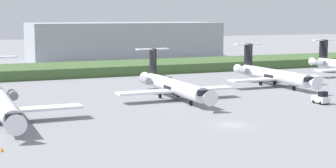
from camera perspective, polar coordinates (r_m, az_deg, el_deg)
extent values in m
plane|color=gray|center=(103.06, -1.24, -1.26)|extent=(500.00, 500.00, 0.00)
cube|color=#426033|center=(143.41, -7.54, 1.69)|extent=(320.00, 20.00, 2.55)
cylinder|color=white|center=(81.21, -17.47, -2.27)|extent=(2.70, 24.00, 2.70)
cone|color=white|center=(67.99, -16.40, -4.10)|extent=(2.70, 3.00, 2.70)
cube|color=black|center=(69.76, -16.59, -3.42)|extent=(2.02, 1.80, 0.90)
cylinder|color=black|center=(81.24, -17.46, -2.37)|extent=(2.76, 3.60, 2.76)
cube|color=white|center=(81.06, -13.22, -2.57)|extent=(11.00, 3.20, 0.36)
cylinder|color=gray|center=(90.44, -16.60, -1.13)|extent=(1.50, 3.40, 1.50)
cylinder|color=gray|center=(74.19, -16.88, -4.30)|extent=(0.20, 0.20, 0.65)
cylinder|color=black|center=(74.30, -16.87, -4.71)|extent=(0.30, 0.90, 0.90)
cylinder|color=black|center=(84.09, -16.28, -3.28)|extent=(0.35, 0.90, 0.90)
cylinder|color=white|center=(97.98, 0.66, -0.27)|extent=(2.70, 24.00, 2.70)
cone|color=white|center=(85.89, 4.24, -1.41)|extent=(2.70, 3.00, 2.70)
cone|color=white|center=(110.87, -2.21, 0.64)|extent=(2.29, 4.00, 2.29)
cube|color=black|center=(87.50, 3.68, -0.93)|extent=(2.03, 1.80, 0.90)
cylinder|color=black|center=(98.00, 0.66, -0.36)|extent=(2.76, 3.60, 2.76)
cube|color=white|center=(94.98, -2.37, -0.90)|extent=(11.00, 3.20, 0.36)
cube|color=white|center=(99.65, 4.01, -0.51)|extent=(11.00, 3.20, 0.36)
cube|color=black|center=(107.66, -1.66, 2.55)|extent=(0.36, 3.20, 5.20)
cube|color=white|center=(107.76, -1.72, 3.83)|extent=(6.80, 1.80, 0.24)
cylinder|color=gray|center=(105.60, -2.44, 0.40)|extent=(1.50, 3.40, 1.50)
cylinder|color=gray|center=(107.23, -0.18, 0.52)|extent=(1.50, 3.40, 1.50)
cylinder|color=gray|center=(91.50, 2.51, -1.76)|extent=(0.20, 0.20, 0.65)
cylinder|color=black|center=(91.59, 2.51, -2.10)|extent=(0.30, 0.90, 0.90)
cylinder|color=black|center=(99.75, -0.89, -1.30)|extent=(0.35, 0.90, 0.90)
cylinder|color=black|center=(101.20, 1.11, -1.17)|extent=(0.35, 0.90, 0.90)
cylinder|color=white|center=(118.44, 11.49, 0.94)|extent=(2.70, 24.00, 2.70)
cone|color=white|center=(107.63, 15.52, 0.16)|extent=(2.70, 3.00, 2.70)
cone|color=white|center=(130.18, 8.03, 1.61)|extent=(2.30, 4.00, 2.29)
cube|color=black|center=(109.06, 14.91, 0.52)|extent=(2.02, 1.80, 0.90)
cylinder|color=black|center=(118.46, 11.48, 0.87)|extent=(2.76, 3.60, 2.76)
cube|color=white|center=(114.47, 9.31, 0.46)|extent=(11.00, 3.20, 0.36)
cube|color=white|center=(121.11, 14.06, 0.72)|extent=(11.00, 3.20, 0.36)
cube|color=black|center=(127.27, 8.75, 3.24)|extent=(0.36, 3.20, 5.20)
cube|color=white|center=(127.37, 8.70, 4.33)|extent=(6.80, 1.80, 0.24)
cylinder|color=gray|center=(124.92, 8.27, 1.44)|extent=(1.50, 3.40, 1.50)
cylinder|color=gray|center=(127.28, 10.01, 1.52)|extent=(1.50, 3.40, 1.50)
cylinder|color=gray|center=(112.59, 13.59, -0.20)|extent=(0.20, 0.20, 0.65)
cylinder|color=black|center=(112.67, 13.58, -0.48)|extent=(0.30, 0.90, 0.90)
cylinder|color=black|center=(119.63, 10.06, 0.08)|extent=(0.35, 0.90, 0.90)
cylinder|color=black|center=(121.71, 11.57, 0.17)|extent=(0.35, 0.90, 0.90)
cone|color=white|center=(154.91, 15.86, 2.34)|extent=(2.30, 4.00, 2.29)
cube|color=white|center=(139.71, 17.78, 1.47)|extent=(11.00, 3.20, 0.36)
cube|color=black|center=(152.29, 16.61, 3.72)|extent=(0.36, 3.20, 5.20)
cube|color=white|center=(152.40, 16.58, 4.63)|extent=(6.80, 1.80, 0.24)
cylinder|color=gray|center=(149.77, 16.33, 2.23)|extent=(1.50, 3.40, 1.50)
cylinder|color=gray|center=(152.63, 17.64, 2.27)|extent=(1.50, 3.40, 1.50)
cube|color=#9EA3AD|center=(184.31, -4.77, 4.67)|extent=(65.37, 24.68, 13.05)
cube|color=silver|center=(97.33, 16.33, -1.59)|extent=(1.70, 3.20, 1.10)
cube|color=black|center=(96.75, 16.56, -1.05)|extent=(1.36, 1.10, 0.90)
cylinder|color=black|center=(96.21, 16.33, -2.02)|extent=(0.22, 0.60, 0.60)
cylinder|color=black|center=(97.16, 17.02, -1.96)|extent=(0.22, 0.60, 0.60)
cylinder|color=black|center=(97.69, 15.62, -1.86)|extent=(0.22, 0.60, 0.60)
cylinder|color=black|center=(98.62, 16.31, -1.79)|extent=(0.22, 0.60, 0.60)
cone|color=orange|center=(64.20, -17.71, -6.83)|extent=(0.44, 0.44, 0.55)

